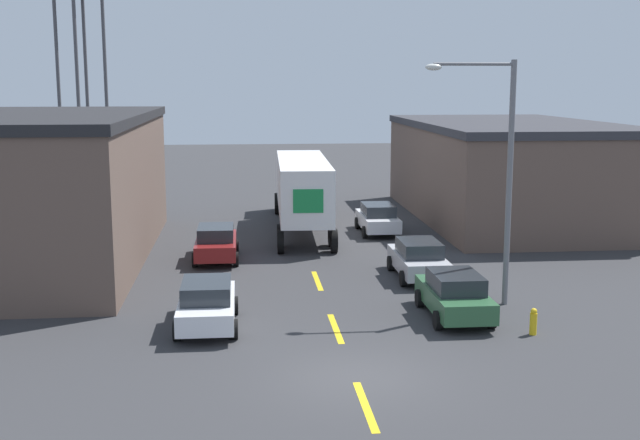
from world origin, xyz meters
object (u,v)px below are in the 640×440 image
(semi_truck, at_px, (301,185))
(street_lamp, at_px, (499,164))
(parked_car_left_far, at_px, (216,242))
(parked_car_right_mid, at_px, (418,259))
(parked_car_left_near, at_px, (207,303))
(parked_car_right_far, at_px, (378,218))
(parked_car_right_near, at_px, (454,294))
(fire_hydrant, at_px, (533,322))

(semi_truck, xyz_separation_m, street_lamp, (5.62, -15.16, 2.57))
(parked_car_left_far, bearing_deg, street_lamp, -39.15)
(parked_car_right_mid, distance_m, parked_car_left_near, 9.88)
(parked_car_right_far, distance_m, parked_car_left_near, 17.25)
(parked_car_right_mid, xyz_separation_m, parked_car_right_near, (0.00, -5.42, 0.00))
(parked_car_right_far, height_order, parked_car_left_far, same)
(street_lamp, bearing_deg, parked_car_right_mid, 114.22)
(parked_car_right_far, xyz_separation_m, street_lamp, (1.81, -13.57, 4.13))
(parked_car_right_mid, bearing_deg, street_lamp, -65.78)
(parked_car_left_far, height_order, street_lamp, street_lamp)
(parked_car_right_mid, relative_size, street_lamp, 0.50)
(fire_hydrant, bearing_deg, semi_truck, 107.16)
(parked_car_left_far, xyz_separation_m, fire_hydrant, (10.01, -11.48, -0.36))
(street_lamp, bearing_deg, semi_truck, 110.33)
(semi_truck, distance_m, parked_car_right_near, 17.06)
(parked_car_right_near, bearing_deg, semi_truck, 102.94)
(parked_car_left_near, bearing_deg, parked_car_right_near, 2.02)
(parked_car_right_far, relative_size, parked_car_right_mid, 1.00)
(parked_car_left_far, relative_size, fire_hydrant, 5.02)
(parked_car_right_mid, bearing_deg, parked_car_right_far, 90.00)
(street_lamp, height_order, fire_hydrant, street_lamp)
(semi_truck, distance_m, parked_car_left_near, 17.44)
(parked_car_right_far, distance_m, parked_car_right_near, 14.97)
(parked_car_right_mid, height_order, street_lamp, street_lamp)
(parked_car_right_near, xyz_separation_m, parked_car_left_far, (-8.07, 9.44, 0.00))
(parked_car_left_far, distance_m, fire_hydrant, 15.23)
(semi_truck, height_order, parked_car_right_mid, semi_truck)
(parked_car_right_near, xyz_separation_m, fire_hydrant, (1.94, -2.04, -0.36))
(parked_car_right_far, height_order, fire_hydrant, parked_car_right_far)
(parked_car_left_far, relative_size, street_lamp, 0.50)
(parked_car_right_mid, distance_m, parked_car_right_near, 5.42)
(parked_car_left_far, height_order, fire_hydrant, parked_car_left_far)
(parked_car_right_far, xyz_separation_m, fire_hydrant, (1.94, -17.01, -0.36))
(semi_truck, height_order, street_lamp, street_lamp)
(parked_car_right_near, height_order, parked_car_left_far, same)
(semi_truck, relative_size, parked_car_right_far, 3.31)
(parked_car_right_near, xyz_separation_m, street_lamp, (1.81, 1.39, 4.13))
(parked_car_right_mid, height_order, parked_car_left_near, same)
(semi_truck, bearing_deg, parked_car_right_mid, -69.35)
(semi_truck, xyz_separation_m, parked_car_right_mid, (3.80, -11.13, -1.56))
(parked_car_right_mid, bearing_deg, parked_car_left_near, -144.72)
(parked_car_right_far, xyz_separation_m, parked_car_right_near, (0.00, -14.97, 0.00))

